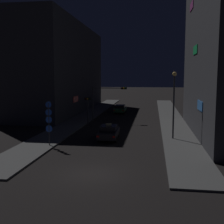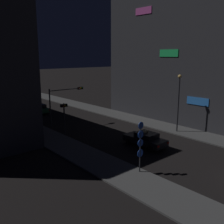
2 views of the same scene
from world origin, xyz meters
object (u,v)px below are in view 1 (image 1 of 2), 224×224
far_car (120,109)px  traffic_light_left_kerb (88,105)px  traffic_light_overhead (106,96)px  taxi (109,132)px  street_lamp_near_block (174,97)px  sign_pole_left (49,121)px

far_car → traffic_light_left_kerb: size_ratio=1.23×
traffic_light_overhead → taxi: bearing=-79.7°
taxi → street_lamp_near_block: size_ratio=0.68×
sign_pole_left → street_lamp_near_block: bearing=21.7°
far_car → street_lamp_near_block: (7.57, -20.15, 3.55)m
far_car → taxi: bearing=-86.7°
far_car → sign_pole_left: (-3.60, -24.60, 1.63)m
sign_pole_left → taxi: bearing=37.7°
far_car → street_lamp_near_block: 21.81m
sign_pole_left → traffic_light_left_kerb: bearing=86.4°
sign_pole_left → far_car: bearing=81.7°
traffic_light_overhead → sign_pole_left: (-2.71, -15.33, -1.25)m
sign_pole_left → street_lamp_near_block: (11.17, 4.45, 1.92)m
taxi → far_car: (-1.21, 20.87, -0.00)m
traffic_light_overhead → sign_pole_left: size_ratio=1.25×
street_lamp_near_block → sign_pole_left: bearing=-158.3°
far_car → traffic_light_overhead: size_ratio=0.91×
taxi → traffic_light_left_kerb: size_ratio=1.23×
traffic_light_overhead → traffic_light_left_kerb: bearing=-121.1°
far_car → traffic_light_left_kerb: (-2.84, -12.48, 1.88)m
street_lamp_near_block → traffic_light_overhead: bearing=127.9°
sign_pole_left → street_lamp_near_block: size_ratio=0.60×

